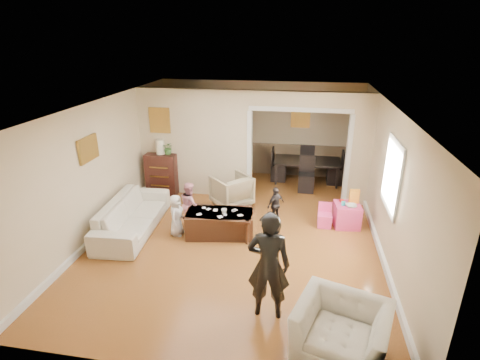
% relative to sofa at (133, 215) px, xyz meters
% --- Properties ---
extents(floor, '(7.00, 7.00, 0.00)m').
position_rel_sofa_xyz_m(floor, '(2.14, 0.31, -0.33)').
color(floor, '#AC622C').
rests_on(floor, ground).
extents(partition_left, '(2.75, 0.18, 2.60)m').
position_rel_sofa_xyz_m(partition_left, '(0.76, 2.11, 0.97)').
color(partition_left, beige).
rests_on(partition_left, ground).
extents(partition_right, '(0.55, 0.18, 2.60)m').
position_rel_sofa_xyz_m(partition_right, '(4.61, 2.11, 0.97)').
color(partition_right, beige).
rests_on(partition_right, ground).
extents(partition_header, '(2.22, 0.18, 0.35)m').
position_rel_sofa_xyz_m(partition_header, '(3.24, 2.11, 2.09)').
color(partition_header, beige).
rests_on(partition_header, partition_right).
extents(window_pane, '(0.03, 0.95, 1.10)m').
position_rel_sofa_xyz_m(window_pane, '(4.87, -0.09, 1.22)').
color(window_pane, white).
rests_on(window_pane, ground).
extents(framed_art_partition, '(0.45, 0.03, 0.55)m').
position_rel_sofa_xyz_m(framed_art_partition, '(-0.06, 2.01, 1.52)').
color(framed_art_partition, brown).
rests_on(framed_art_partition, partition_left).
extents(framed_art_sofa_wall, '(0.03, 0.55, 0.40)m').
position_rel_sofa_xyz_m(framed_art_sofa_wall, '(-0.57, -0.29, 1.47)').
color(framed_art_sofa_wall, brown).
extents(framed_art_alcove, '(0.45, 0.03, 0.55)m').
position_rel_sofa_xyz_m(framed_art_alcove, '(3.24, 3.75, 1.37)').
color(framed_art_alcove, brown).
extents(sofa, '(1.02, 2.32, 0.66)m').
position_rel_sofa_xyz_m(sofa, '(0.00, 0.00, 0.00)').
color(sofa, white).
rests_on(sofa, ground).
extents(armchair_back, '(1.13, 1.13, 0.74)m').
position_rel_sofa_xyz_m(armchair_back, '(1.76, 1.52, 0.04)').
color(armchair_back, tan).
rests_on(armchair_back, ground).
extents(armchair_front, '(1.33, 1.25, 0.71)m').
position_rel_sofa_xyz_m(armchair_front, '(3.94, -2.58, 0.02)').
color(armchair_front, white).
rests_on(armchair_front, ground).
extents(dresser, '(0.76, 0.42, 1.04)m').
position_rel_sofa_xyz_m(dresser, '(-0.07, 1.93, 0.19)').
color(dresser, '#371510').
rests_on(dresser, ground).
extents(table_lamp, '(0.22, 0.22, 0.36)m').
position_rel_sofa_xyz_m(table_lamp, '(-0.07, 1.93, 0.89)').
color(table_lamp, '#F6EDC8').
rests_on(table_lamp, dresser).
extents(potted_plant, '(0.29, 0.25, 0.32)m').
position_rel_sofa_xyz_m(potted_plant, '(0.13, 1.93, 0.87)').
color(potted_plant, '#3B672D').
rests_on(potted_plant, dresser).
extents(coffee_table, '(1.40, 0.85, 0.49)m').
position_rel_sofa_xyz_m(coffee_table, '(1.79, 0.13, -0.09)').
color(coffee_table, '#351A11').
rests_on(coffee_table, ground).
extents(coffee_cup, '(0.12, 0.12, 0.10)m').
position_rel_sofa_xyz_m(coffee_cup, '(1.89, 0.08, 0.21)').
color(coffee_cup, silver).
rests_on(coffee_cup, coffee_table).
extents(play_table, '(0.56, 0.56, 0.49)m').
position_rel_sofa_xyz_m(play_table, '(4.33, 0.92, -0.09)').
color(play_table, '#D63879').
rests_on(play_table, ground).
extents(cereal_box, '(0.21, 0.09, 0.30)m').
position_rel_sofa_xyz_m(cereal_box, '(4.45, 1.02, 0.31)').
color(cereal_box, gold).
rests_on(cereal_box, play_table).
extents(cyan_cup, '(0.08, 0.08, 0.08)m').
position_rel_sofa_xyz_m(cyan_cup, '(4.23, 0.87, 0.20)').
color(cyan_cup, '#27C7C3').
rests_on(cyan_cup, play_table).
extents(toy_block, '(0.10, 0.09, 0.05)m').
position_rel_sofa_xyz_m(toy_block, '(4.21, 1.04, 0.18)').
color(toy_block, red).
rests_on(toy_block, play_table).
extents(play_bowl, '(0.24, 0.24, 0.05)m').
position_rel_sofa_xyz_m(play_bowl, '(4.38, 0.80, 0.19)').
color(play_bowl, beige).
rests_on(play_bowl, play_table).
extents(dining_table, '(1.76, 0.98, 0.62)m').
position_rel_sofa_xyz_m(dining_table, '(3.48, 3.32, -0.02)').
color(dining_table, black).
rests_on(dining_table, ground).
extents(adult_person, '(0.60, 0.39, 1.64)m').
position_rel_sofa_xyz_m(adult_person, '(2.96, -2.00, 0.49)').
color(adult_person, black).
rests_on(adult_person, ground).
extents(child_kneel_a, '(0.28, 0.42, 0.86)m').
position_rel_sofa_xyz_m(child_kneel_a, '(0.94, -0.02, 0.10)').
color(child_kneel_a, silver).
rests_on(child_kneel_a, ground).
extents(child_kneel_b, '(0.54, 0.58, 0.95)m').
position_rel_sofa_xyz_m(child_kneel_b, '(1.09, 0.43, 0.14)').
color(child_kneel_b, pink).
rests_on(child_kneel_b, ground).
extents(child_toddler, '(0.45, 0.47, 0.79)m').
position_rel_sofa_xyz_m(child_toddler, '(2.84, 0.88, 0.06)').
color(child_toddler, black).
rests_on(child_toddler, ground).
extents(craft_papers, '(0.92, 0.47, 0.00)m').
position_rel_sofa_xyz_m(craft_papers, '(1.79, 0.12, 0.16)').
color(craft_papers, white).
rests_on(craft_papers, coffee_table).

